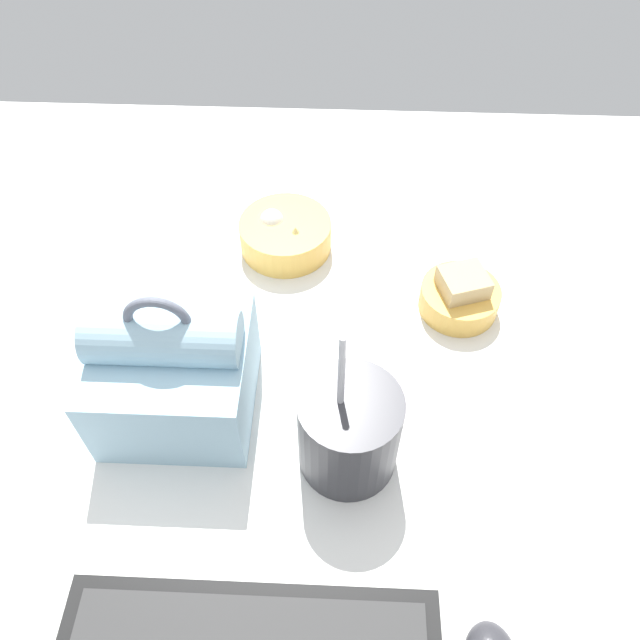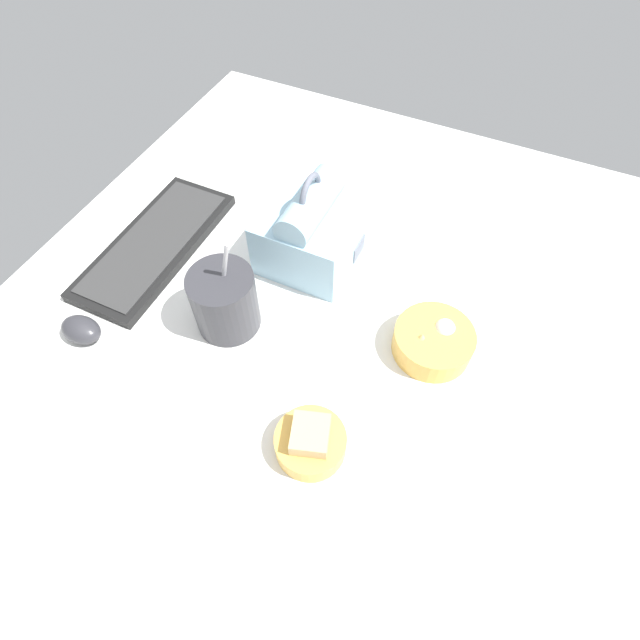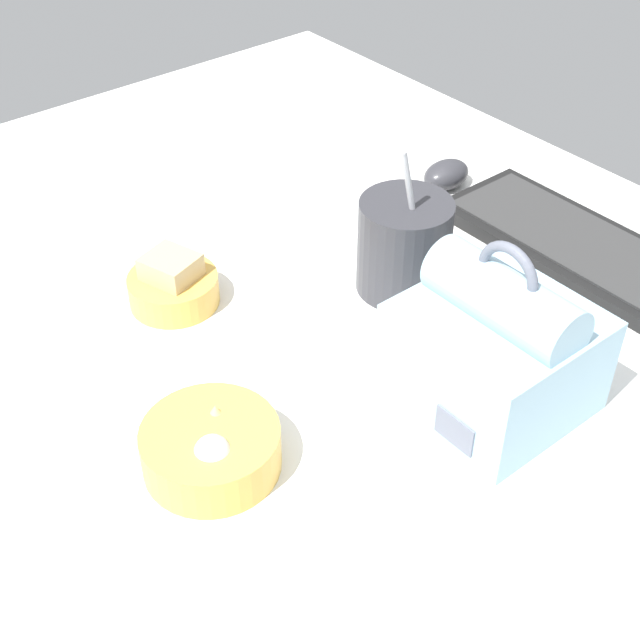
{
  "view_description": "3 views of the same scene",
  "coord_description": "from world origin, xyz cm",
  "px_view_note": "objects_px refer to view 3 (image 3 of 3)",
  "views": [
    {
      "loc": [
        1.7,
        45.22,
        65.65
      ],
      "look_at": [
        3.67,
        -2.03,
        7.0
      ],
      "focal_mm": 35.0,
      "sensor_mm": 36.0,
      "label": 1
    },
    {
      "loc": [
        -37.73,
        -21.46,
        72.27
      ],
      "look_at": [
        3.67,
        -2.03,
        7.0
      ],
      "focal_mm": 28.0,
      "sensor_mm": 36.0,
      "label": 2
    },
    {
      "loc": [
        59.4,
        -47.42,
        65.1
      ],
      "look_at": [
        3.67,
        -2.03,
        7.0
      ],
      "focal_mm": 50.0,
      "sensor_mm": 36.0,
      "label": 3
    }
  ],
  "objects_px": {
    "lunch_bag": "(496,348)",
    "bento_bowl_sandwich": "(173,285)",
    "computer_mouse": "(446,175)",
    "keyboard": "(577,246)",
    "bento_bowl_snacks": "(211,447)",
    "soup_cup": "(406,246)"
  },
  "relations": [
    {
      "from": "lunch_bag",
      "to": "bento_bowl_snacks",
      "type": "height_order",
      "value": "lunch_bag"
    },
    {
      "from": "lunch_bag",
      "to": "bento_bowl_sandwich",
      "type": "height_order",
      "value": "lunch_bag"
    },
    {
      "from": "bento_bowl_sandwich",
      "to": "keyboard",
      "type": "bearing_deg",
      "value": 62.38
    },
    {
      "from": "bento_bowl_sandwich",
      "to": "computer_mouse",
      "type": "relative_size",
      "value": 1.45
    },
    {
      "from": "keyboard",
      "to": "bento_bowl_sandwich",
      "type": "xyz_separation_m",
      "value": [
        -0.23,
        -0.44,
        0.01
      ]
    },
    {
      "from": "bento_bowl_sandwich",
      "to": "bento_bowl_snacks",
      "type": "relative_size",
      "value": 0.8
    },
    {
      "from": "soup_cup",
      "to": "lunch_bag",
      "type": "bearing_deg",
      "value": -18.04
    },
    {
      "from": "lunch_bag",
      "to": "soup_cup",
      "type": "distance_m",
      "value": 0.2
    },
    {
      "from": "lunch_bag",
      "to": "computer_mouse",
      "type": "height_order",
      "value": "lunch_bag"
    },
    {
      "from": "keyboard",
      "to": "bento_bowl_sandwich",
      "type": "height_order",
      "value": "bento_bowl_sandwich"
    },
    {
      "from": "keyboard",
      "to": "soup_cup",
      "type": "height_order",
      "value": "soup_cup"
    },
    {
      "from": "soup_cup",
      "to": "bento_bowl_sandwich",
      "type": "relative_size",
      "value": 1.84
    },
    {
      "from": "keyboard",
      "to": "lunch_bag",
      "type": "relative_size",
      "value": 1.86
    },
    {
      "from": "keyboard",
      "to": "computer_mouse",
      "type": "height_order",
      "value": "computer_mouse"
    },
    {
      "from": "keyboard",
      "to": "bento_bowl_sandwich",
      "type": "relative_size",
      "value": 3.37
    },
    {
      "from": "keyboard",
      "to": "lunch_bag",
      "type": "xyz_separation_m",
      "value": [
        0.11,
        -0.28,
        0.06
      ]
    },
    {
      "from": "bento_bowl_sandwich",
      "to": "lunch_bag",
      "type": "bearing_deg",
      "value": 25.47
    },
    {
      "from": "bento_bowl_sandwich",
      "to": "soup_cup",
      "type": "bearing_deg",
      "value": 56.88
    },
    {
      "from": "bento_bowl_snacks",
      "to": "bento_bowl_sandwich",
      "type": "bearing_deg",
      "value": 155.92
    },
    {
      "from": "keyboard",
      "to": "computer_mouse",
      "type": "xyz_separation_m",
      "value": [
        -0.22,
        -0.01,
        0.01
      ]
    },
    {
      "from": "lunch_bag",
      "to": "computer_mouse",
      "type": "distance_m",
      "value": 0.42
    },
    {
      "from": "soup_cup",
      "to": "computer_mouse",
      "type": "bearing_deg",
      "value": 122.77
    }
  ]
}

